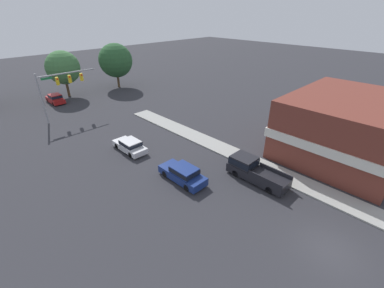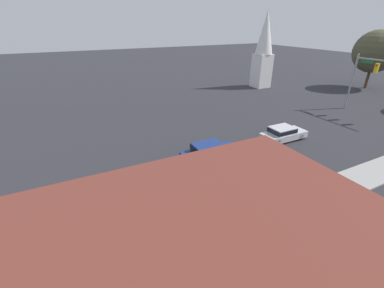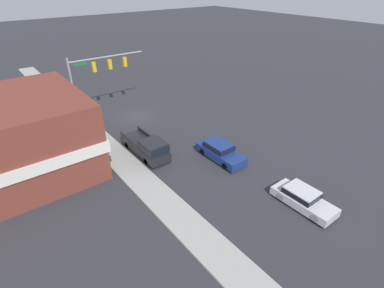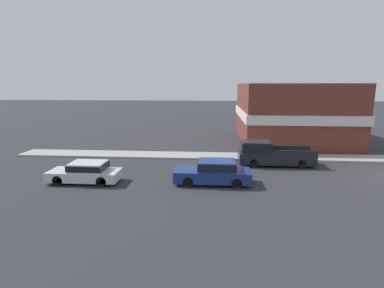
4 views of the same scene
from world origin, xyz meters
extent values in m
plane|color=#2D2D33|center=(0.00, 0.00, 0.00)|extent=(200.00, 200.00, 0.00)
cube|color=#9E9E99|center=(5.70, 0.00, 0.07)|extent=(2.40, 60.00, 0.14)
cylinder|color=gray|center=(5.72, -2.89, 3.53)|extent=(0.22, 0.22, 7.06)
cylinder|color=gray|center=(1.46, -2.89, 6.56)|extent=(8.51, 0.18, 0.18)
cube|color=gold|center=(3.09, -2.89, 5.69)|extent=(0.36, 0.36, 1.05)
sphere|color=yellow|center=(3.09, -3.09, 6.01)|extent=(0.22, 0.22, 0.22)
cube|color=gold|center=(1.26, -2.89, 5.69)|extent=(0.36, 0.36, 1.05)
sphere|color=yellow|center=(1.26, -3.09, 6.01)|extent=(0.22, 0.22, 0.22)
cube|color=gold|center=(-0.56, -2.89, 5.69)|extent=(0.36, 0.36, 1.05)
sphere|color=yellow|center=(-0.56, -3.09, 6.01)|extent=(0.22, 0.22, 0.22)
cube|color=#196B38|center=(4.52, -2.89, 6.27)|extent=(1.40, 0.04, 0.30)
cylinder|color=black|center=(-2.39, 14.21, 0.33)|extent=(0.22, 0.66, 0.66)
cylinder|color=black|center=(-0.73, 14.21, 0.33)|extent=(0.22, 0.66, 0.66)
cylinder|color=black|center=(-2.39, 11.21, 0.33)|extent=(0.22, 0.66, 0.66)
cylinder|color=black|center=(-0.73, 11.21, 0.33)|extent=(0.22, 0.66, 0.66)
cube|color=navy|center=(-1.56, 12.71, 0.54)|extent=(1.88, 4.83, 0.72)
cube|color=navy|center=(-1.56, 12.42, 1.21)|extent=(1.73, 2.32, 0.61)
cube|color=black|center=(-1.56, 12.42, 1.21)|extent=(1.75, 2.41, 0.42)
cylinder|color=black|center=(-2.74, 22.37, 0.33)|extent=(0.22, 0.66, 0.66)
cylinder|color=black|center=(-1.16, 22.37, 0.33)|extent=(0.22, 0.66, 0.66)
cylinder|color=black|center=(-2.74, 19.56, 0.33)|extent=(0.22, 0.66, 0.66)
cylinder|color=black|center=(-1.16, 19.56, 0.33)|extent=(0.22, 0.66, 0.66)
cube|color=silver|center=(-1.95, 20.97, 0.49)|extent=(1.80, 4.53, 0.61)
cube|color=silver|center=(-1.95, 20.69, 1.07)|extent=(1.66, 2.17, 0.55)
cube|color=black|center=(-1.95, 20.69, 1.07)|extent=(1.68, 2.26, 0.39)
cylinder|color=black|center=(2.43, 9.55, 0.33)|extent=(0.22, 0.66, 0.66)
cylinder|color=black|center=(4.19, 9.55, 0.33)|extent=(0.22, 0.66, 0.66)
cylinder|color=black|center=(2.43, 5.96, 0.33)|extent=(0.22, 0.66, 0.66)
cylinder|color=black|center=(4.19, 5.96, 0.33)|extent=(0.22, 0.66, 0.66)
cube|color=black|center=(3.31, 7.76, 0.61)|extent=(1.98, 5.78, 0.85)
cube|color=black|center=(3.31, 9.35, 1.46)|extent=(1.88, 2.20, 0.86)
cube|color=black|center=(3.31, 9.35, 1.46)|extent=(1.90, 2.29, 0.60)
cube|color=black|center=(2.38, 6.51, 1.21)|extent=(0.12, 3.29, 0.35)
cube|color=black|center=(4.24, 6.51, 1.21)|extent=(0.12, 3.29, 0.35)
cylinder|color=orange|center=(3.90, -5.96, 0.56)|extent=(0.56, 0.56, 1.11)
cylinder|color=white|center=(3.90, -5.96, 0.61)|extent=(0.58, 0.58, 0.20)
camera|label=1|loc=(-14.75, -1.86, 14.27)|focal=24.00mm
camera|label=2|loc=(14.16, 3.05, 10.27)|focal=24.00mm
camera|label=3|loc=(14.29, 29.16, 14.45)|focal=28.00mm
camera|label=4|loc=(-20.00, 12.62, 6.23)|focal=28.00mm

